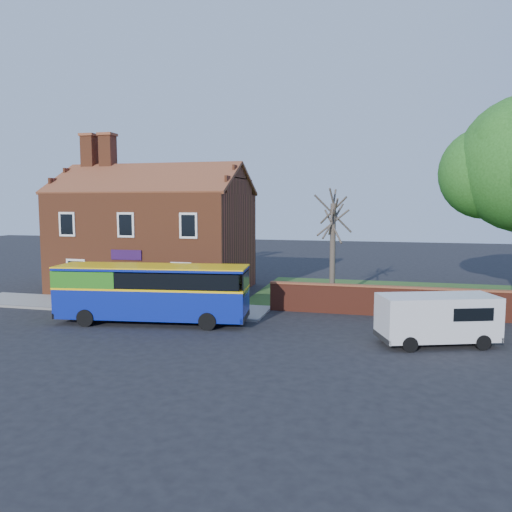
# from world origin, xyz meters

# --- Properties ---
(ground) EXTENTS (120.00, 120.00, 0.00)m
(ground) POSITION_xyz_m (0.00, 0.00, 0.00)
(ground) COLOR black
(ground) RESTS_ON ground
(pavement) EXTENTS (18.00, 3.50, 0.12)m
(pavement) POSITION_xyz_m (-7.00, 5.75, 0.06)
(pavement) COLOR gray
(pavement) RESTS_ON ground
(kerb) EXTENTS (18.00, 0.15, 0.14)m
(kerb) POSITION_xyz_m (-7.00, 4.00, 0.07)
(kerb) COLOR slate
(kerb) RESTS_ON ground
(grass_strip) EXTENTS (26.00, 12.00, 0.04)m
(grass_strip) POSITION_xyz_m (13.00, 13.00, 0.02)
(grass_strip) COLOR #426B28
(grass_strip) RESTS_ON ground
(shop_building) EXTENTS (12.30, 8.13, 10.50)m
(shop_building) POSITION_xyz_m (-7.02, 11.50, 3.41)
(shop_building) COLOR brown
(shop_building) RESTS_ON ground
(boundary_wall) EXTENTS (22.00, 0.38, 1.60)m
(boundary_wall) POSITION_xyz_m (13.00, 7.00, 0.81)
(boundary_wall) COLOR maroon
(boundary_wall) RESTS_ON ground
(bus) EXTENTS (9.57, 3.52, 2.85)m
(bus) POSITION_xyz_m (-3.29, 2.60, 1.62)
(bus) COLOR navy
(bus) RESTS_ON ground
(van_near) EXTENTS (5.13, 3.38, 2.09)m
(van_near) POSITION_xyz_m (10.19, 1.95, 1.17)
(van_near) COLOR silver
(van_near) RESTS_ON ground
(bare_tree) EXTENTS (2.41, 2.87, 6.43)m
(bare_tree) POSITION_xyz_m (5.03, 10.66, 3.30)
(bare_tree) COLOR #4C4238
(bare_tree) RESTS_ON ground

